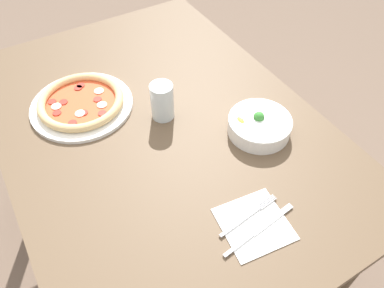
{
  "coord_description": "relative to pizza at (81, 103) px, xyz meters",
  "views": [
    {
      "loc": [
        0.75,
        -0.33,
        1.55
      ],
      "look_at": [
        0.14,
        0.03,
        0.76
      ],
      "focal_mm": 35.0,
      "sensor_mm": 36.0,
      "label": 1
    }
  ],
  "objects": [
    {
      "name": "pizza",
      "position": [
        0.0,
        0.0,
        0.0
      ],
      "size": [
        0.32,
        0.32,
        0.04
      ],
      "color": "white",
      "rests_on": "dining_table"
    },
    {
      "name": "fork",
      "position": [
        0.59,
        0.21,
        -0.01
      ],
      "size": [
        0.03,
        0.18,
        0.0
      ],
      "rotation": [
        0.0,
        0.0,
        1.69
      ],
      "color": "silver",
      "rests_on": "napkin"
    },
    {
      "name": "napkin",
      "position": [
        0.62,
        0.22,
        -0.02
      ],
      "size": [
        0.18,
        0.18,
        0.0
      ],
      "color": "white",
      "rests_on": "dining_table"
    },
    {
      "name": "ground_plane",
      "position": [
        0.19,
        0.18,
        -0.76
      ],
      "size": [
        8.0,
        8.0,
        0.0
      ],
      "primitive_type": "plane",
      "color": "brown"
    },
    {
      "name": "knife",
      "position": [
        0.64,
        0.21,
        -0.01
      ],
      "size": [
        0.04,
        0.22,
        0.01
      ],
      "rotation": [
        0.0,
        0.0,
        1.69
      ],
      "color": "silver",
      "rests_on": "napkin"
    },
    {
      "name": "dining_table",
      "position": [
        0.19,
        0.18,
        -0.11
      ],
      "size": [
        1.3,
        0.91,
        0.74
      ],
      "color": "brown",
      "rests_on": "ground_plane"
    },
    {
      "name": "glass",
      "position": [
        0.17,
        0.2,
        0.04
      ],
      "size": [
        0.07,
        0.07,
        0.12
      ],
      "color": "silver",
      "rests_on": "dining_table"
    },
    {
      "name": "bowl",
      "position": [
        0.37,
        0.41,
        0.01
      ],
      "size": [
        0.19,
        0.19,
        0.07
      ],
      "color": "white",
      "rests_on": "dining_table"
    }
  ]
}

